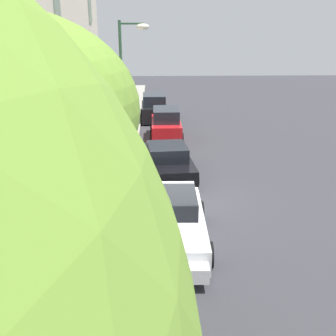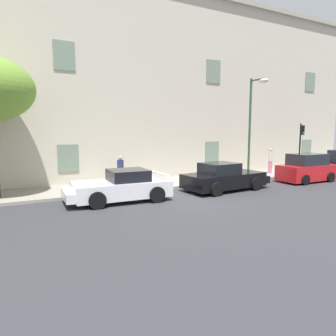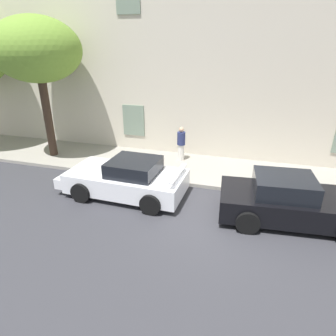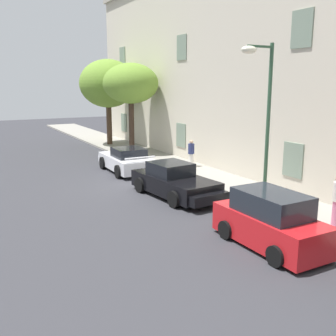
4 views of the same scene
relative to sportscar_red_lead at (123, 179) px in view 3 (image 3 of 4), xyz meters
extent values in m
plane|color=#333338|center=(3.35, -0.60, -0.61)|extent=(80.00, 80.00, 0.00)
cube|color=gray|center=(3.35, 2.84, -0.54)|extent=(60.00, 3.19, 0.14)
cube|color=beige|center=(3.35, 6.94, 5.18)|extent=(35.60, 4.99, 11.58)
cube|color=gray|center=(-1.40, 4.41, 0.99)|extent=(1.10, 0.06, 1.50)
cube|color=white|center=(0.14, 0.00, -0.07)|extent=(4.20, 2.07, 0.69)
cube|color=black|center=(0.45, -0.01, 0.52)|extent=(1.70, 1.61, 0.49)
cube|color=white|center=(-1.69, 0.05, -0.16)|extent=(1.29, 1.83, 0.38)
cube|color=white|center=(2.04, -0.05, 0.49)|extent=(0.20, 1.67, 0.06)
cylinder|color=black|center=(-1.17, -0.95, -0.26)|extent=(0.71, 0.26, 0.70)
cylinder|color=black|center=(-1.12, 1.01, -0.26)|extent=(0.71, 0.26, 0.70)
cylinder|color=black|center=(1.39, -1.02, -0.26)|extent=(0.71, 0.26, 0.70)
cylinder|color=black|center=(1.45, 0.94, -0.26)|extent=(0.71, 0.26, 0.70)
cube|color=black|center=(5.67, -0.10, -0.07)|extent=(4.50, 2.29, 0.71)
cube|color=black|center=(5.35, -0.13, 0.56)|extent=(1.87, 1.67, 0.55)
cylinder|color=black|center=(6.93, 0.97, -0.27)|extent=(0.71, 0.30, 0.69)
cylinder|color=black|center=(4.24, 0.73, -0.27)|extent=(0.71, 0.30, 0.69)
cylinder|color=black|center=(4.42, -1.17, -0.27)|extent=(0.71, 0.30, 0.69)
cylinder|color=#38281E|center=(-4.82, 2.47, 1.41)|extent=(0.37, 0.37, 3.76)
ellipsoid|color=olive|center=(-4.82, 2.47, 4.23)|extent=(3.74, 3.74, 2.71)
cylinder|color=silver|center=(1.25, 3.52, -0.10)|extent=(0.36, 0.36, 0.75)
cylinder|color=navy|center=(1.25, 3.52, 0.56)|extent=(0.45, 0.45, 0.58)
sphere|color=tan|center=(1.25, 3.52, 0.97)|extent=(0.22, 0.22, 0.22)
camera|label=1|loc=(-10.18, 0.42, 5.28)|focal=42.88mm
camera|label=2|loc=(-3.96, -12.57, 2.49)|focal=32.14mm
camera|label=3|loc=(4.20, -8.53, 4.43)|focal=30.84mm
camera|label=4|loc=(20.07, -8.32, 4.21)|focal=41.98mm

